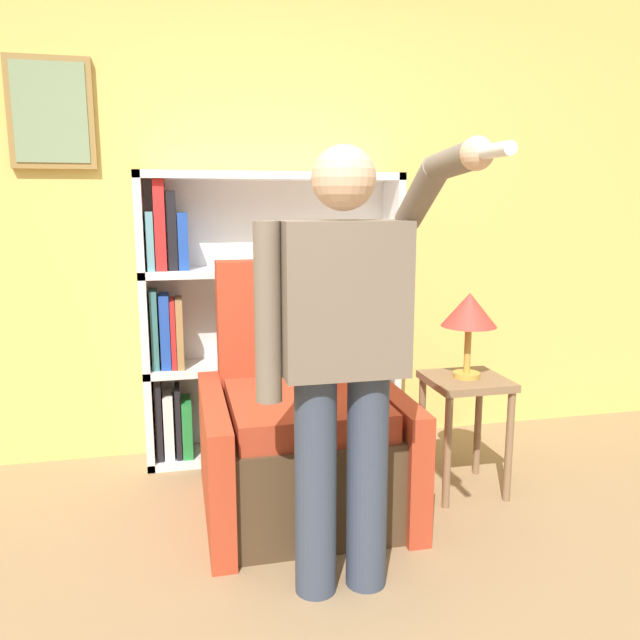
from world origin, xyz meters
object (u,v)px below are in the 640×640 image
(armchair, at_px, (300,431))
(person_standing, at_px, (343,349))
(table_lamp, at_px, (469,313))
(side_table, at_px, (465,402))
(bookcase, at_px, (249,319))

(armchair, bearing_deg, person_standing, -88.79)
(armchair, height_order, person_standing, person_standing)
(table_lamp, bearing_deg, side_table, -116.57)
(person_standing, relative_size, table_lamp, 3.87)
(person_standing, bearing_deg, bookcase, 97.20)
(armchair, height_order, table_lamp, armchair)
(side_table, bearing_deg, person_standing, -140.65)
(bookcase, bearing_deg, person_standing, -82.80)
(armchair, relative_size, table_lamp, 2.74)
(bookcase, distance_m, person_standing, 1.37)
(bookcase, distance_m, side_table, 1.23)
(bookcase, relative_size, table_lamp, 3.80)
(person_standing, height_order, table_lamp, person_standing)
(side_table, bearing_deg, armchair, 176.48)
(bookcase, distance_m, armchair, 0.79)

